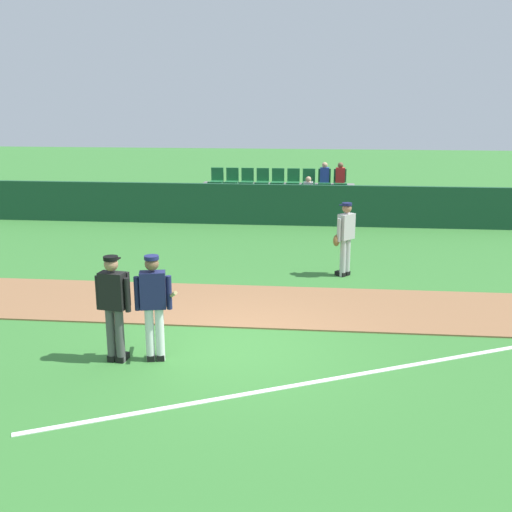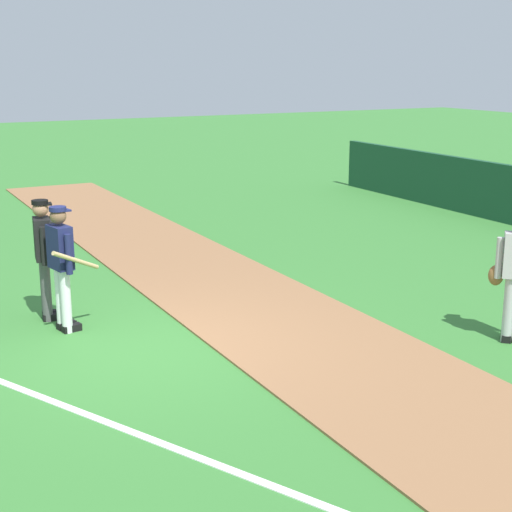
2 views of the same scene
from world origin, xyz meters
name	(u,v)px [view 1 (image 1 of 2)]	position (x,y,z in m)	size (l,w,h in m)	color
ground_plane	(232,345)	(0.00, 0.00, 0.00)	(80.00, 80.00, 0.00)	#387A33
infield_dirt_path	(246,305)	(0.00, 2.08, 0.01)	(28.00, 2.56, 0.03)	#936642
foul_line_chalk	(414,365)	(3.00, -0.50, 0.01)	(12.00, 0.10, 0.01)	white
dugout_fence	(274,205)	(0.00, 10.20, 0.67)	(20.00, 0.16, 1.35)	#19472D
stadium_bleachers	(278,203)	(0.03, 11.65, 0.50)	(5.55, 2.10, 1.90)	slate
batter_navy_jersey	(154,304)	(-1.14, -0.72, 0.97)	(0.73, 0.73, 1.76)	white
umpire_home_plate	(114,302)	(-1.77, -0.80, 1.00)	(0.58, 0.35, 1.76)	#4C4C4C
runner_grey_jersey	(345,236)	(2.08, 4.44, 0.96)	(0.55, 0.51, 1.76)	#B2B2B2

